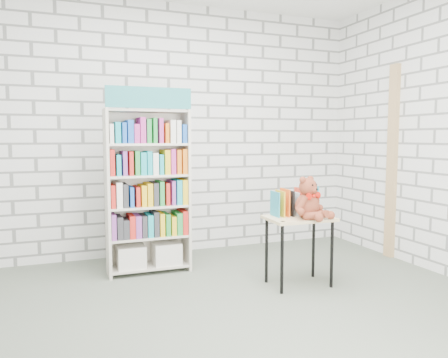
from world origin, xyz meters
name	(u,v)px	position (x,y,z in m)	size (l,w,h in m)	color
ground	(236,319)	(0.00, 0.00, 0.00)	(4.50, 4.50, 0.00)	#545D4E
room_shell	(237,70)	(0.00, 0.00, 1.78)	(4.52, 4.02, 2.81)	silver
bookshelf	(148,190)	(-0.38, 1.36, 0.81)	(0.79, 0.31, 1.78)	beige
display_table	(299,226)	(0.80, 0.49, 0.53)	(0.58, 0.41, 0.62)	#DCBE84
table_books	(294,202)	(0.80, 0.58, 0.74)	(0.41, 0.19, 0.24)	teal
teddy_bear	(309,202)	(0.84, 0.39, 0.76)	(0.34, 0.33, 0.37)	brown
door_trim	(392,162)	(2.23, 0.95, 1.05)	(0.05, 0.12, 2.10)	tan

